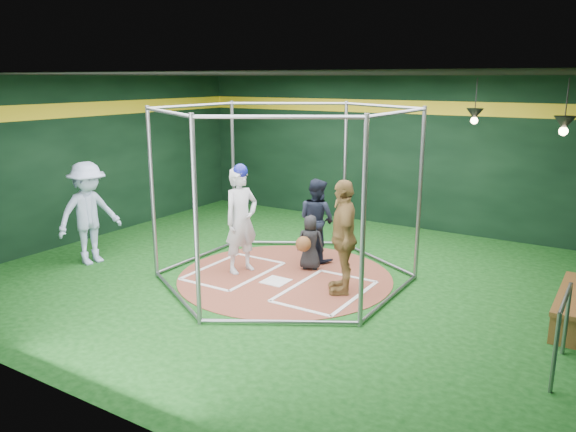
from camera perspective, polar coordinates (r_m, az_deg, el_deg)
The scene contains 14 objects.
room_shell at distance 9.59m, azimuth -0.29°, elevation 3.69°, with size 10.10×9.10×3.53m.
clay_disc at distance 10.04m, azimuth -0.30°, elevation -6.19°, with size 3.80×3.80×0.01m, color brown.
home_plate at distance 9.80m, azimuth -1.25°, elevation -6.63°, with size 0.43×0.43×0.01m, color white.
batter_box_left at distance 10.36m, azimuth -5.52°, elevation -5.55°, with size 1.17×1.77×0.01m.
batter_box_right at distance 9.39m, azimuth 3.82°, elevation -7.61°, with size 1.17×1.77×0.01m.
batting_cage at distance 9.63m, azimuth -0.32°, elevation 2.19°, with size 4.05×4.67×3.00m.
pendant_lamp_near at distance 11.94m, azimuth 18.44°, elevation 9.77°, with size 0.34×0.34×0.90m.
pendant_lamp_far at distance 10.05m, azimuth 26.26°, elevation 8.42°, with size 0.34×0.34×0.90m.
batter_figure at distance 10.07m, azimuth -4.78°, elevation -0.31°, with size 0.63×0.79×1.98m.
visitor_leopard at distance 9.11m, azimuth 5.64°, elevation -2.10°, with size 1.10×0.46×1.88m, color tan.
catcher_figure at distance 10.27m, azimuth 2.19°, elevation -2.70°, with size 0.58×0.64×1.01m.
umpire at distance 10.76m, azimuth 2.93°, elevation -0.36°, with size 0.77×0.60×1.59m, color black.
bystander_blue at distance 11.18m, azimuth -19.59°, elevation 0.26°, with size 1.26×0.72×1.94m, color #ABBCE2.
steel_railing at distance 7.47m, azimuth 26.14°, elevation -9.64°, with size 0.05×1.12×0.97m.
Camera 1 is at (5.04, -7.97, 3.45)m, focal length 35.00 mm.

